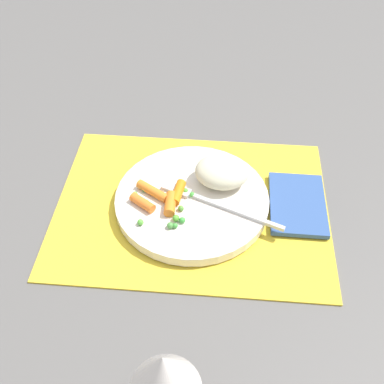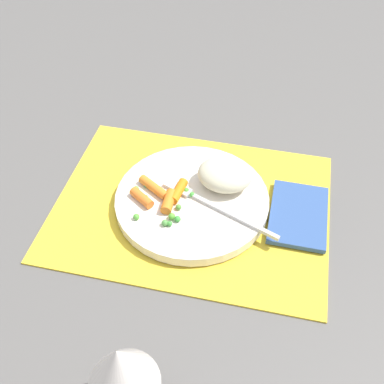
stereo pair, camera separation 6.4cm
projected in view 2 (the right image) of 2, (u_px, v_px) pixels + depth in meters
name	position (u px, v px, depth m)	size (l,w,h in m)	color
ground_plane	(192.00, 206.00, 0.71)	(2.40, 2.40, 0.00)	#565451
placemat	(192.00, 205.00, 0.71)	(0.41, 0.31, 0.01)	gold
plate	(192.00, 200.00, 0.70)	(0.23, 0.23, 0.02)	silver
rice_mound	(225.00, 175.00, 0.70)	(0.08, 0.07, 0.04)	beige
carrot_portion	(162.00, 193.00, 0.69)	(0.08, 0.07, 0.02)	orange
pea_scatter	(162.00, 203.00, 0.68)	(0.10, 0.08, 0.01)	green
fork	(207.00, 203.00, 0.69)	(0.18, 0.08, 0.01)	silver
wine_glass	(126.00, 371.00, 0.43)	(0.07, 0.07, 0.14)	silver
napkin	(298.00, 215.00, 0.69)	(0.08, 0.12, 0.01)	#33518C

